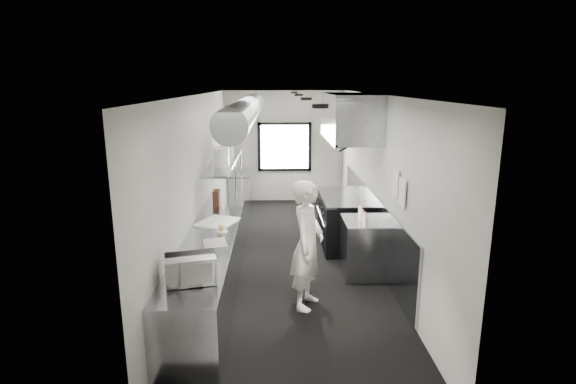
{
  "coord_description": "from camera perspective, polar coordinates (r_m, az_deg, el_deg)",
  "views": [
    {
      "loc": [
        -0.23,
        -7.38,
        2.99
      ],
      "look_at": [
        -0.03,
        -0.2,
        1.24
      ],
      "focal_mm": 28.09,
      "sensor_mm": 36.0,
      "label": 1
    }
  ],
  "objects": [
    {
      "name": "pastry",
      "position": [
        6.56,
        -8.4,
        -4.5
      ],
      "size": [
        0.09,
        0.09,
        0.09
      ],
      "primitive_type": "sphere",
      "color": "tan",
      "rests_on": "small_plate"
    },
    {
      "name": "notice_sheet_b",
      "position": [
        6.24,
        14.27,
        -0.08
      ],
      "size": [
        0.02,
        0.28,
        0.38
      ],
      "primitive_type": "cube",
      "color": "silver",
      "rests_on": "wall_right"
    },
    {
      "name": "floor",
      "position": [
        7.96,
        0.18,
        -8.36
      ],
      "size": [
        3.0,
        8.0,
        0.01
      ],
      "primitive_type": "cube",
      "color": "black",
      "rests_on": "ground"
    },
    {
      "name": "wall_right",
      "position": [
        7.74,
        11.35,
        1.57
      ],
      "size": [
        0.02,
        8.0,
        2.8
      ],
      "primitive_type": "cube",
      "color": "beige",
      "rests_on": "floor"
    },
    {
      "name": "service_window",
      "position": [
        11.46,
        -0.44,
        5.72
      ],
      "size": [
        1.36,
        0.05,
        1.25
      ],
      "color": "silver",
      "rests_on": "wall_back"
    },
    {
      "name": "ceiling",
      "position": [
        7.38,
        0.2,
        12.22
      ],
      "size": [
        3.0,
        8.0,
        0.01
      ],
      "primitive_type": "cube",
      "color": "beige",
      "rests_on": "wall_back"
    },
    {
      "name": "cutting_board",
      "position": [
        7.0,
        -8.96,
        -3.75
      ],
      "size": [
        0.7,
        0.78,
        0.02
      ],
      "primitive_type": "cube",
      "rotation": [
        0.0,
        0.0,
        -0.42
      ],
      "color": "white",
      "rests_on": "prep_counter"
    },
    {
      "name": "deli_tub_a",
      "position": [
        5.27,
        -12.94,
        -9.5
      ],
      "size": [
        0.17,
        0.17,
        0.09
      ],
      "primitive_type": "cylinder",
      "rotation": [
        0.0,
        0.0,
        0.34
      ],
      "color": "#B8C0B1",
      "rests_on": "prep_counter"
    },
    {
      "name": "plate_stack_d",
      "position": [
        9.35,
        -7.59,
        5.87
      ],
      "size": [
        0.26,
        0.26,
        0.33
      ],
      "primitive_type": "cylinder",
      "rotation": [
        0.0,
        0.0,
        -0.21
      ],
      "color": "white",
      "rests_on": "pass_shelf"
    },
    {
      "name": "far_work_table",
      "position": [
        10.92,
        -6.39,
        0.16
      ],
      "size": [
        0.7,
        1.2,
        0.9
      ],
      "primitive_type": "cube",
      "color": "gray",
      "rests_on": "floor"
    },
    {
      "name": "range",
      "position": [
        8.56,
        7.01,
        -3.54
      ],
      "size": [
        0.88,
        1.6,
        0.94
      ],
      "color": "black",
      "rests_on": "floor"
    },
    {
      "name": "wall_left",
      "position": [
        7.65,
        -11.11,
        1.44
      ],
      "size": [
        0.02,
        8.0,
        2.8
      ],
      "primitive_type": "cube",
      "color": "beige",
      "rests_on": "floor"
    },
    {
      "name": "knife_block",
      "position": [
        7.95,
        -9.03,
        -0.74
      ],
      "size": [
        0.11,
        0.24,
        0.26
      ],
      "primitive_type": "cube",
      "rotation": [
        0.0,
        0.0,
        -0.01
      ],
      "color": "#512D1C",
      "rests_on": "prep_counter"
    },
    {
      "name": "microwave",
      "position": [
        5.0,
        -12.23,
        -9.5
      ],
      "size": [
        0.56,
        0.48,
        0.29
      ],
      "primitive_type": "imported",
      "rotation": [
        0.0,
        0.0,
        0.24
      ],
      "color": "silver",
      "rests_on": "prep_counter"
    },
    {
      "name": "pass_shelf",
      "position": [
        8.56,
        -8.04,
        3.77
      ],
      "size": [
        0.45,
        3.0,
        0.68
      ],
      "color": "gray",
      "rests_on": "prep_counter"
    },
    {
      "name": "plate_stack_a",
      "position": [
        7.92,
        -8.42,
        4.36
      ],
      "size": [
        0.33,
        0.33,
        0.31
      ],
      "primitive_type": "cylinder",
      "rotation": [
        0.0,
        0.0,
        0.26
      ],
      "color": "white",
      "rests_on": "pass_shelf"
    },
    {
      "name": "plate_stack_c",
      "position": [
        8.83,
        -7.76,
        5.53
      ],
      "size": [
        0.34,
        0.34,
        0.37
      ],
      "primitive_type": "cylinder",
      "rotation": [
        0.0,
        0.0,
        0.4
      ],
      "color": "white",
      "rests_on": "pass_shelf"
    },
    {
      "name": "exhaust_hood",
      "position": [
        8.21,
        7.81,
        9.38
      ],
      "size": [
        0.81,
        2.2,
        0.88
      ],
      "color": "gray",
      "rests_on": "ceiling"
    },
    {
      "name": "squeeze_bottle_b",
      "position": [
        6.95,
        9.63,
        -3.26
      ],
      "size": [
        0.07,
        0.07,
        0.17
      ],
      "primitive_type": "cylinder",
      "rotation": [
        0.0,
        0.0,
        -0.3
      ],
      "color": "white",
      "rests_on": "bottle_station"
    },
    {
      "name": "plate_stack_b",
      "position": [
        8.1,
        -8.36,
        4.59
      ],
      "size": [
        0.3,
        0.3,
        0.32
      ],
      "primitive_type": "cylinder",
      "rotation": [
        0.0,
        0.0,
        -0.23
      ],
      "color": "white",
      "rests_on": "pass_shelf"
    },
    {
      "name": "small_plate",
      "position": [
        6.57,
        -8.38,
        -4.94
      ],
      "size": [
        0.21,
        0.21,
        0.01
      ],
      "primitive_type": "cylinder",
      "rotation": [
        0.0,
        0.0,
        -0.36
      ],
      "color": "white",
      "rests_on": "prep_counter"
    },
    {
      "name": "wall_back",
      "position": [
        11.49,
        -0.44,
        5.74
      ],
      "size": [
        3.0,
        0.02,
        2.8
      ],
      "primitive_type": "cube",
      "color": "beige",
      "rests_on": "floor"
    },
    {
      "name": "prep_counter",
      "position": [
        7.39,
        -8.7,
        -6.58
      ],
      "size": [
        0.7,
        6.0,
        0.9
      ],
      "primitive_type": "cube",
      "color": "gray",
      "rests_on": "floor"
    },
    {
      "name": "bottle_station",
      "position": [
        7.28,
        9.51,
        -6.93
      ],
      "size": [
        0.65,
        0.8,
        0.9
      ],
      "primitive_type": "cube",
      "color": "gray",
      "rests_on": "floor"
    },
    {
      "name": "line_cook",
      "position": [
        6.06,
        2.47,
        -6.7
      ],
      "size": [
        0.61,
        0.75,
        1.76
      ],
      "primitive_type": "imported",
      "rotation": [
        0.0,
        0.0,
        1.23
      ],
      "color": "white",
      "rests_on": "floor"
    },
    {
      "name": "squeeze_bottle_c",
      "position": [
        7.13,
        9.27,
        -2.85
      ],
      "size": [
        0.06,
        0.06,
        0.16
      ],
      "primitive_type": "cylinder",
      "rotation": [
        0.0,
        0.0,
        -0.07
      ],
      "color": "white",
      "rests_on": "bottle_station"
    },
    {
      "name": "squeeze_bottle_e",
      "position": [
        7.37,
        9.11,
        -2.31
      ],
      "size": [
        0.06,
        0.06,
        0.16
      ],
      "primitive_type": "cylinder",
      "rotation": [
        0.0,
        0.0,
        -0.16
      ],
      "color": "white",
      "rests_on": "bottle_station"
    },
    {
      "name": "squeeze_bottle_a",
      "position": [
        6.77,
        9.83,
        -3.78
      ],
      "size": [
        0.07,
        0.07,
        0.16
      ],
      "primitive_type": "cylinder",
      "rotation": [
        0.0,
        0.0,
        0.42
      ],
      "color": "white",
      "rests_on": "bottle_station"
    },
    {
      "name": "newspaper",
      "position": [
        6.13,
        -9.23,
        -6.38
      ],
      "size": [
        0.38,
        0.43,
        0.01
      ],
      "primitive_type": "cube",
      "rotation": [
        0.0,
        0.0,
        0.24
      ],
      "color": "silver",
      "rests_on": "prep_counter"
    },
    {
      "name": "squeeze_bottle_d",
      "position": [
        7.2,
        9.12,
        -2.58
      ],
      "size": [
        0.07,
        0.07,
        0.19
      ],
      "primitive_type": "cylinder",
      "rotation": [
        0.0,
        0.0,
        0.18
      ],
      "color": "white",
      "rests_on": "bottle_station"
    },
    {
      "name": "wall_front",
      "position": [
        3.74,
        2.16,
        -11.48
      ],
      "size": [
        3.0,
        0.02,
        2.8
      ],
      "primitive_type": "cube",
      "color": "beige",
      "rests_on": "floor"
    },
    {
      "name": "wall_cladding",
      "position": [
        8.24,
        10.48,
        -3.77
      ],
      "size": [
        0.03,
        5.5,
        1.1
      ],
      "primitive_type": "cube",
      "color": "gray",
      "rests_on": "wall_right"
    },
    {
      "name": "deli_tub_b",
      "position": [
        5.51,
        -12.88,
        -8.4
      ],
      "size": [
        0.17,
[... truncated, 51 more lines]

